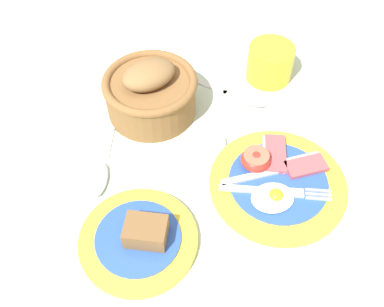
{
  "coord_description": "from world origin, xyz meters",
  "views": [
    {
      "loc": [
        -0.18,
        -0.38,
        0.63
      ],
      "look_at": [
        -0.04,
        0.09,
        0.02
      ],
      "focal_mm": 42.0,
      "sensor_mm": 36.0,
      "label": 1
    }
  ],
  "objects_px": {
    "bread_plate": "(140,238)",
    "fork_on_cloth": "(232,307)",
    "breakfast_plate": "(276,181)",
    "sugar_cup": "(270,62)",
    "teaspoon_stray": "(103,167)",
    "bread_basket": "(151,92)",
    "teaspoon_by_saucer": "(221,138)",
    "teaspoon_near_cup": "(237,95)"
  },
  "relations": [
    {
      "from": "bread_plate",
      "to": "teaspoon_by_saucer",
      "type": "xyz_separation_m",
      "value": [
        0.19,
        0.17,
        -0.01
      ]
    },
    {
      "from": "breakfast_plate",
      "to": "sugar_cup",
      "type": "distance_m",
      "value": 0.28
    },
    {
      "from": "bread_basket",
      "to": "teaspoon_stray",
      "type": "relative_size",
      "value": 0.94
    },
    {
      "from": "teaspoon_near_cup",
      "to": "teaspoon_stray",
      "type": "xyz_separation_m",
      "value": [
        -0.29,
        -0.11,
        0.0
      ]
    },
    {
      "from": "breakfast_plate",
      "to": "teaspoon_near_cup",
      "type": "bearing_deg",
      "value": 87.75
    },
    {
      "from": "bread_plate",
      "to": "sugar_cup",
      "type": "height_order",
      "value": "sugar_cup"
    },
    {
      "from": "teaspoon_stray",
      "to": "fork_on_cloth",
      "type": "bearing_deg",
      "value": 43.62
    },
    {
      "from": "bread_basket",
      "to": "fork_on_cloth",
      "type": "xyz_separation_m",
      "value": [
        0.02,
        -0.41,
        -0.05
      ]
    },
    {
      "from": "breakfast_plate",
      "to": "fork_on_cloth",
      "type": "relative_size",
      "value": 1.26
    },
    {
      "from": "bread_plate",
      "to": "teaspoon_stray",
      "type": "distance_m",
      "value": 0.16
    },
    {
      "from": "bread_plate",
      "to": "fork_on_cloth",
      "type": "height_order",
      "value": "bread_plate"
    },
    {
      "from": "teaspoon_near_cup",
      "to": "breakfast_plate",
      "type": "bearing_deg",
      "value": -46.4
    },
    {
      "from": "sugar_cup",
      "to": "teaspoon_by_saucer",
      "type": "xyz_separation_m",
      "value": [
        -0.15,
        -0.14,
        -0.03
      ]
    },
    {
      "from": "bread_plate",
      "to": "fork_on_cloth",
      "type": "bearing_deg",
      "value": -53.02
    },
    {
      "from": "teaspoon_by_saucer",
      "to": "teaspoon_stray",
      "type": "distance_m",
      "value": 0.22
    },
    {
      "from": "bread_basket",
      "to": "teaspoon_by_saucer",
      "type": "height_order",
      "value": "bread_basket"
    },
    {
      "from": "bread_basket",
      "to": "teaspoon_by_saucer",
      "type": "xyz_separation_m",
      "value": [
        0.1,
        -0.11,
        -0.04
      ]
    },
    {
      "from": "bread_basket",
      "to": "fork_on_cloth",
      "type": "distance_m",
      "value": 0.42
    },
    {
      "from": "fork_on_cloth",
      "to": "teaspoon_stray",
      "type": "bearing_deg",
      "value": 34.86
    },
    {
      "from": "bread_basket",
      "to": "teaspoon_near_cup",
      "type": "distance_m",
      "value": 0.18
    },
    {
      "from": "sugar_cup",
      "to": "teaspoon_stray",
      "type": "relative_size",
      "value": 0.49
    },
    {
      "from": "bread_basket",
      "to": "teaspoon_by_saucer",
      "type": "distance_m",
      "value": 0.16
    },
    {
      "from": "teaspoon_by_saucer",
      "to": "fork_on_cloth",
      "type": "distance_m",
      "value": 0.31
    },
    {
      "from": "bread_basket",
      "to": "teaspoon_stray",
      "type": "height_order",
      "value": "bread_basket"
    },
    {
      "from": "sugar_cup",
      "to": "teaspoon_by_saucer",
      "type": "bearing_deg",
      "value": -137.42
    },
    {
      "from": "bread_plate",
      "to": "bread_basket",
      "type": "xyz_separation_m",
      "value": [
        0.08,
        0.27,
        0.04
      ]
    },
    {
      "from": "breakfast_plate",
      "to": "bread_plate",
      "type": "bearing_deg",
      "value": -170.07
    },
    {
      "from": "bread_basket",
      "to": "teaspoon_stray",
      "type": "bearing_deg",
      "value": -134.66
    },
    {
      "from": "teaspoon_near_cup",
      "to": "teaspoon_stray",
      "type": "relative_size",
      "value": 0.8
    },
    {
      "from": "bread_plate",
      "to": "breakfast_plate",
      "type": "bearing_deg",
      "value": 9.93
    },
    {
      "from": "teaspoon_near_cup",
      "to": "fork_on_cloth",
      "type": "height_order",
      "value": "teaspoon_near_cup"
    },
    {
      "from": "bread_plate",
      "to": "teaspoon_stray",
      "type": "bearing_deg",
      "value": 102.06
    },
    {
      "from": "sugar_cup",
      "to": "fork_on_cloth",
      "type": "bearing_deg",
      "value": -117.89
    },
    {
      "from": "bread_plate",
      "to": "teaspoon_near_cup",
      "type": "relative_size",
      "value": 1.22
    },
    {
      "from": "breakfast_plate",
      "to": "teaspoon_stray",
      "type": "xyz_separation_m",
      "value": [
        -0.28,
        0.11,
        -0.01
      ]
    },
    {
      "from": "bread_basket",
      "to": "fork_on_cloth",
      "type": "relative_size",
      "value": 0.96
    },
    {
      "from": "breakfast_plate",
      "to": "teaspoon_near_cup",
      "type": "height_order",
      "value": "breakfast_plate"
    },
    {
      "from": "bread_plate",
      "to": "teaspoon_stray",
      "type": "height_order",
      "value": "bread_plate"
    },
    {
      "from": "bread_plate",
      "to": "sugar_cup",
      "type": "bearing_deg",
      "value": 42.03
    },
    {
      "from": "breakfast_plate",
      "to": "fork_on_cloth",
      "type": "distance_m",
      "value": 0.23
    },
    {
      "from": "teaspoon_near_cup",
      "to": "teaspoon_stray",
      "type": "bearing_deg",
      "value": -113.98
    },
    {
      "from": "breakfast_plate",
      "to": "sugar_cup",
      "type": "relative_size",
      "value": 2.51
    }
  ]
}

